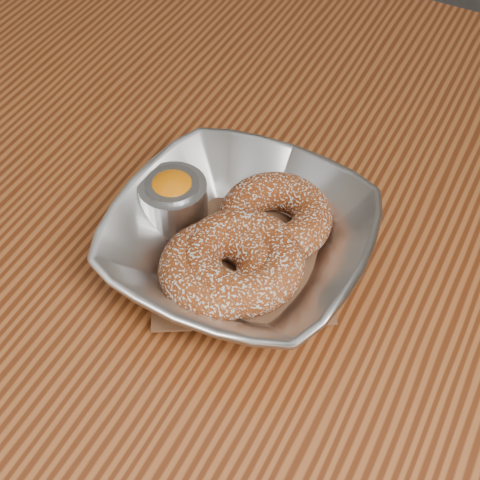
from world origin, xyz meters
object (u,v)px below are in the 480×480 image
at_px(table, 250,264).
at_px(ramekin, 173,199).
at_px(donut_front, 241,261).
at_px(donut_extra, 219,269).
at_px(serving_bowl, 240,243).
at_px(donut_back, 276,217).

xyz_separation_m(table, ramekin, (-0.04, -0.06, 0.13)).
distance_m(donut_front, donut_extra, 0.02).
bearing_deg(table, ramekin, -124.99).
height_order(serving_bowl, donut_front, serving_bowl).
xyz_separation_m(serving_bowl, donut_back, (0.01, 0.04, 0.00)).
bearing_deg(serving_bowl, donut_front, -61.38).
distance_m(table, donut_front, 0.16).
height_order(table, donut_extra, donut_extra).
bearing_deg(table, serving_bowl, -69.90).
xyz_separation_m(donut_back, ramekin, (-0.09, -0.02, 0.01)).
height_order(donut_front, donut_extra, donut_front).
xyz_separation_m(table, donut_front, (0.04, -0.09, 0.13)).
height_order(table, donut_front, donut_front).
bearing_deg(donut_extra, serving_bowl, 85.71).
distance_m(donut_back, donut_front, 0.06).
distance_m(table, donut_back, 0.14).
bearing_deg(donut_back, table, 138.27).
xyz_separation_m(serving_bowl, donut_extra, (-0.00, -0.03, 0.00)).
relative_size(serving_bowl, donut_extra, 2.21).
bearing_deg(donut_front, table, 111.86).
relative_size(table, ramekin, 20.36).
distance_m(table, serving_bowl, 0.15).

